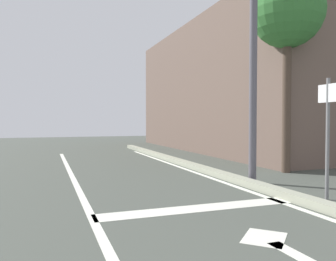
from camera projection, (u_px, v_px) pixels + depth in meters
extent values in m
cube|color=silver|center=(100.00, 234.00, 3.93)|extent=(0.12, 20.00, 0.01)
cube|color=silver|center=(306.00, 211.00, 4.94)|extent=(0.12, 20.00, 0.01)
cube|color=silver|center=(198.00, 208.00, 5.09)|extent=(3.13, 0.40, 0.01)
cube|color=silver|center=(264.00, 238.00, 3.81)|extent=(0.71, 0.71, 0.01)
cube|color=#9EA18B|center=(320.00, 205.00, 5.02)|extent=(0.24, 24.00, 0.14)
cylinder|color=#58555F|center=(253.00, 46.00, 7.08)|extent=(0.16, 0.16, 5.75)
cylinder|color=slate|center=(328.00, 139.00, 5.61)|extent=(0.06, 0.06, 2.02)
cube|color=white|center=(328.00, 93.00, 5.59)|extent=(0.08, 0.44, 0.30)
cylinder|color=#4F3D31|center=(287.00, 103.00, 8.56)|extent=(0.22, 0.22, 3.51)
sphere|color=#377535|center=(287.00, 11.00, 8.49)|extent=(1.82, 1.82, 1.82)
cube|color=brown|center=(275.00, 91.00, 16.07)|extent=(9.15, 12.46, 5.47)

